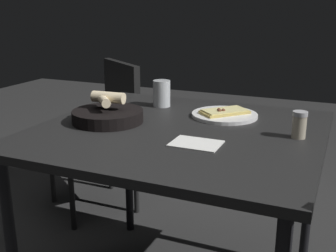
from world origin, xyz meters
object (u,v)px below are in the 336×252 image
object	(u,v)px
pepper_shaker	(299,126)
chair_near	(104,127)
bread_basket	(107,114)
beer_glass	(162,94)
dining_table	(179,145)
pizza_plate	(225,114)

from	to	relation	value
pepper_shaker	chair_near	size ratio (longest dim) A/B	0.11
bread_basket	beer_glass	xyz separation A→B (m)	(-0.09, -0.31, 0.02)
beer_glass	dining_table	bearing A→B (deg)	124.70
dining_table	beer_glass	world-z (taller)	beer_glass
beer_glass	chair_near	distance (m)	0.69
pepper_shaker	chair_near	bearing A→B (deg)	-26.66
dining_table	pepper_shaker	world-z (taller)	pepper_shaker
chair_near	dining_table	bearing A→B (deg)	139.02
pizza_plate	dining_table	bearing A→B (deg)	64.13
bread_basket	chair_near	distance (m)	0.84
bread_basket	pizza_plate	bearing A→B (deg)	-147.33
pizza_plate	bread_basket	distance (m)	0.47
chair_near	pizza_plate	bearing A→B (deg)	154.00
dining_table	pepper_shaker	distance (m)	0.43
dining_table	chair_near	bearing A→B (deg)	-40.98
dining_table	chair_near	xyz separation A→B (m)	(0.72, -0.63, -0.19)
pizza_plate	chair_near	bearing A→B (deg)	-26.00
pizza_plate	pepper_shaker	size ratio (longest dim) A/B	2.84
bread_basket	pepper_shaker	world-z (taller)	bread_basket
bread_basket	beer_glass	distance (m)	0.33
pizza_plate	chair_near	xyz separation A→B (m)	(0.83, -0.40, -0.26)
dining_table	beer_glass	distance (m)	0.37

